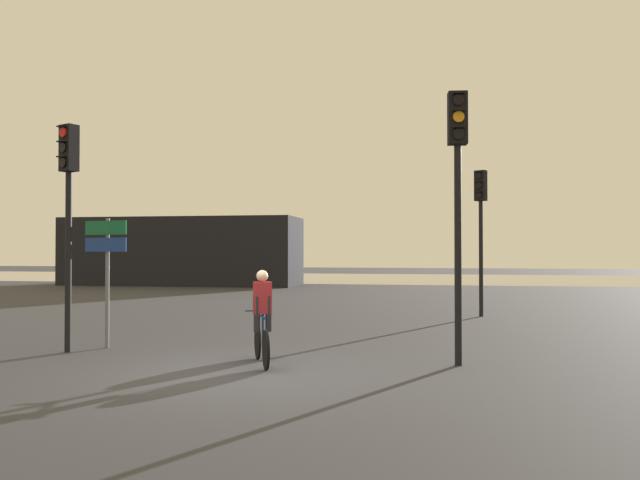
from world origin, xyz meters
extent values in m
plane|color=#333338|center=(0.00, 0.00, 0.00)|extent=(120.00, 120.00, 0.00)
cube|color=gray|center=(0.00, 33.98, 0.00)|extent=(80.00, 16.00, 0.01)
cube|color=black|center=(-10.84, 23.98, 1.90)|extent=(13.24, 4.00, 3.79)
cylinder|color=black|center=(3.53, 1.39, 1.88)|extent=(0.12, 0.12, 3.76)
cube|color=black|center=(3.53, 1.39, 4.21)|extent=(0.34, 0.27, 0.90)
cylinder|color=black|center=(3.55, 1.25, 4.50)|extent=(0.19, 0.05, 0.19)
cube|color=black|center=(3.55, 1.23, 4.61)|extent=(0.20, 0.14, 0.02)
cylinder|color=orange|center=(3.55, 1.25, 4.21)|extent=(0.19, 0.05, 0.19)
cube|color=black|center=(3.55, 1.23, 4.32)|extent=(0.20, 0.14, 0.02)
cylinder|color=black|center=(3.55, 1.25, 3.92)|extent=(0.19, 0.05, 0.19)
cube|color=black|center=(3.55, 1.23, 4.03)|extent=(0.20, 0.14, 0.02)
cylinder|color=black|center=(4.53, 9.51, 1.71)|extent=(0.12, 0.12, 3.42)
cube|color=black|center=(4.53, 9.51, 3.87)|extent=(0.40, 0.36, 0.90)
cylinder|color=black|center=(4.47, 9.39, 4.16)|extent=(0.18, 0.12, 0.19)
cube|color=black|center=(4.46, 9.37, 4.27)|extent=(0.22, 0.20, 0.02)
cylinder|color=black|center=(4.47, 9.39, 3.87)|extent=(0.18, 0.12, 0.19)
cube|color=black|center=(4.46, 9.37, 3.98)|extent=(0.22, 0.20, 0.02)
cylinder|color=black|center=(4.47, 9.39, 3.58)|extent=(0.18, 0.12, 0.19)
cube|color=black|center=(4.46, 9.37, 3.69)|extent=(0.22, 0.20, 0.02)
cylinder|color=black|center=(-3.79, 1.48, 1.74)|extent=(0.12, 0.12, 3.48)
cube|color=black|center=(-3.79, 1.48, 3.93)|extent=(0.39, 0.34, 0.90)
cylinder|color=red|center=(-3.85, 1.36, 4.22)|extent=(0.19, 0.10, 0.19)
cube|color=black|center=(-3.85, 1.34, 4.33)|extent=(0.22, 0.18, 0.02)
cylinder|color=black|center=(-3.85, 1.36, 3.93)|extent=(0.19, 0.10, 0.19)
cube|color=black|center=(-3.85, 1.34, 4.04)|extent=(0.22, 0.18, 0.02)
cylinder|color=black|center=(-3.85, 1.36, 3.64)|extent=(0.19, 0.10, 0.19)
cube|color=black|center=(-3.85, 1.34, 3.75)|extent=(0.22, 0.18, 0.02)
cylinder|color=slate|center=(-3.32, 2.10, 1.30)|extent=(0.08, 0.08, 2.60)
cube|color=#116038|center=(-3.34, 2.05, 2.41)|extent=(1.06, 0.35, 0.28)
cube|color=navy|center=(-3.34, 2.05, 2.07)|extent=(1.06, 0.35, 0.28)
cylinder|color=black|center=(0.01, 1.37, 0.33)|extent=(0.30, 0.62, 0.66)
cylinder|color=black|center=(0.42, 0.41, 0.33)|extent=(0.30, 0.62, 0.66)
cylinder|color=navy|center=(0.21, 0.89, 0.83)|extent=(0.37, 0.79, 0.04)
cylinder|color=navy|center=(0.27, 0.75, 0.61)|extent=(0.04, 0.04, 0.55)
cylinder|color=navy|center=(0.03, 1.33, 0.88)|extent=(0.43, 0.21, 0.03)
cylinder|color=black|center=(0.37, 0.79, 0.88)|extent=(0.11, 0.11, 0.60)
cylinder|color=black|center=(0.18, 0.71, 0.88)|extent=(0.11, 0.11, 0.60)
cube|color=maroon|center=(0.25, 0.80, 1.15)|extent=(0.35, 0.30, 0.54)
sphere|color=beige|center=(0.24, 0.83, 1.52)|extent=(0.20, 0.20, 0.20)
camera|label=1|loc=(3.08, -9.46, 1.96)|focal=35.00mm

